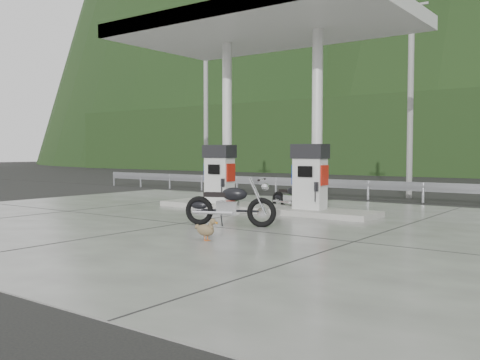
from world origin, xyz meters
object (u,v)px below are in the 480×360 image
Objects in this scene: gas_pump_right at (310,177)px; motorcycle_right at (291,198)px; motorcycle_left at (230,205)px; duck at (205,230)px; gas_pump_left at (219,174)px.

gas_pump_right reaches higher than motorcycle_right.
motorcycle_left is at bearing -62.17° from motorcycle_right.
motorcycle_right is 5.73m from duck.
gas_pump_left is 4.25m from motorcycle_left.
motorcycle_left is 3.69m from motorcycle_right.
gas_pump_left is 6.29m from duck.
gas_pump_left is 2.43m from motorcycle_right.
gas_pump_right is 3.21m from motorcycle_left.
gas_pump_right is 1.11× the size of motorcycle_right.
gas_pump_right is 3.39× the size of duck.
duck is at bearing -54.03° from gas_pump_left.
motorcycle_right is (-0.53, 3.65, -0.11)m from motorcycle_left.
gas_pump_right is 1.25m from motorcycle_right.
gas_pump_left and gas_pump_right have the same top height.
gas_pump_left reaches higher than motorcycle_left.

